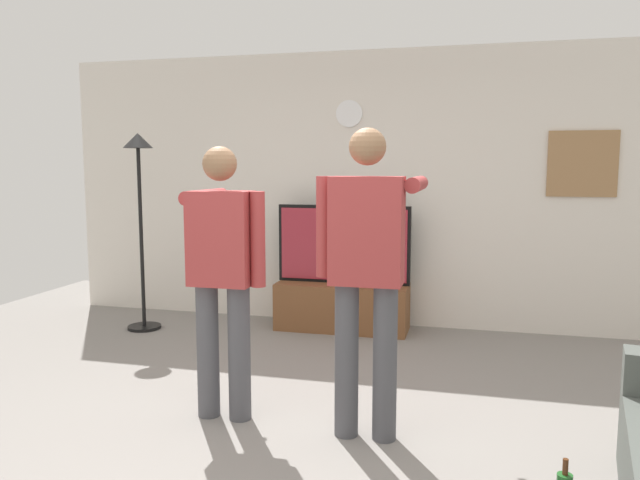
{
  "coord_description": "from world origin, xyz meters",
  "views": [
    {
      "loc": [
        1.02,
        -3.06,
        1.59
      ],
      "look_at": [
        -0.06,
        1.2,
        1.05
      ],
      "focal_mm": 34.18,
      "sensor_mm": 36.0,
      "label": 1
    }
  ],
  "objects": [
    {
      "name": "wall_clock",
      "position": [
        -0.19,
        2.89,
        2.09
      ],
      "size": [
        0.26,
        0.03,
        0.26
      ],
      "primitive_type": "cylinder",
      "rotation": [
        1.57,
        0.0,
        0.0
      ],
      "color": "white"
    },
    {
      "name": "back_wall",
      "position": [
        0.0,
        2.95,
        1.35
      ],
      "size": [
        6.4,
        0.1,
        2.7
      ],
      "primitive_type": "cube",
      "color": "silver",
      "rests_on": "ground_plane"
    },
    {
      "name": "television",
      "position": [
        -0.19,
        2.65,
        0.83
      ],
      "size": [
        1.29,
        0.07,
        0.75
      ],
      "color": "black",
      "rests_on": "tv_stand"
    },
    {
      "name": "person_standing_nearer_couch",
      "position": [
        0.44,
        0.33,
        1.03
      ],
      "size": [
        0.59,
        0.78,
        1.8
      ],
      "color": "#4C4C51",
      "rests_on": "ground_plane"
    },
    {
      "name": "person_standing_nearer_lamp",
      "position": [
        -0.48,
        0.4,
        0.96
      ],
      "size": [
        0.57,
        0.78,
        1.71
      ],
      "color": "#4C4C51",
      "rests_on": "ground_plane"
    },
    {
      "name": "ground_plane",
      "position": [
        0.0,
        0.0,
        0.0
      ],
      "size": [
        8.4,
        8.4,
        0.0
      ],
      "primitive_type": "plane",
      "color": "gray"
    },
    {
      "name": "floor_lamp",
      "position": [
        -2.07,
        2.15,
        1.35
      ],
      "size": [
        0.32,
        0.32,
        1.89
      ],
      "color": "black",
      "rests_on": "ground_plane"
    },
    {
      "name": "tv_stand",
      "position": [
        -0.19,
        2.6,
        0.23
      ],
      "size": [
        1.27,
        0.49,
        0.45
      ],
      "color": "brown",
      "rests_on": "ground_plane"
    },
    {
      "name": "framed_picture",
      "position": [
        1.97,
        2.9,
        1.6
      ],
      "size": [
        0.6,
        0.04,
        0.6
      ],
      "primitive_type": "cube",
      "color": "#997047"
    }
  ]
}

